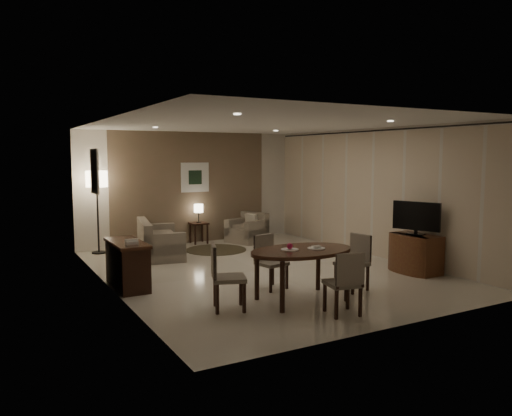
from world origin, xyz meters
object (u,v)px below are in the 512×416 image
dining_table (302,275)px  side_table (199,233)px  armchair (247,228)px  chair_left (229,277)px  console_desk (127,265)px  chair_right (352,263)px  sofa (160,238)px  tv_cabinet (416,253)px  floor_lamp (98,212)px  chair_far (272,262)px  chair_near (343,282)px

dining_table → side_table: bearing=84.2°
armchair → chair_left: bearing=-50.6°
console_desk → armchair: bearing=37.4°
chair_right → sofa: chair_right is taller
tv_cabinet → sofa: bearing=134.7°
console_desk → dining_table: bearing=-43.8°
chair_right → side_table: 5.17m
sofa → floor_lamp: floor_lamp is taller
dining_table → chair_far: chair_far is taller
armchair → floor_lamp: (-3.48, 0.34, 0.54)m
side_table → sofa: bearing=-140.7°
console_desk → chair_far: (2.00, -1.20, 0.05)m
tv_cabinet → dining_table: bearing=-170.5°
chair_far → side_table: size_ratio=1.68×
dining_table → chair_left: chair_left is taller
chair_far → floor_lamp: 4.73m
console_desk → chair_right: bearing=-31.7°
chair_left → armchair: 5.41m
console_desk → side_table: 4.16m
console_desk → sofa: sofa is taller
armchair → chair_far: bearing=-42.7°
chair_left → sofa: (0.33, 4.02, -0.07)m
floor_lamp → console_desk: bearing=-93.4°
sofa → dining_table: bearing=-158.3°
chair_right → floor_lamp: size_ratio=0.49×
chair_right → chair_left: bearing=-100.4°
dining_table → chair_right: bearing=4.6°
sofa → chair_right: bearing=-145.2°
chair_right → armchair: size_ratio=1.08×
console_desk → tv_cabinet: bearing=-17.1°
dining_table → chair_near: 0.81m
floor_lamp → tv_cabinet: bearing=-44.6°
chair_near → chair_far: 1.59m
console_desk → side_table: bearing=51.5°
side_table → floor_lamp: floor_lamp is taller
chair_near → sofa: size_ratio=0.53×
tv_cabinet → chair_left: 3.98m
sofa → side_table: (1.33, 1.08, -0.13)m
chair_left → floor_lamp: floor_lamp is taller
chair_near → armchair: bearing=-93.8°
chair_left → sofa: bearing=15.2°
armchair → chair_near: bearing=-35.1°
chair_far → chair_left: 1.26m
chair_near → chair_far: chair_near is taller
dining_table → armchair: 5.04m
dining_table → armchair: bearing=71.3°
chair_right → floor_lamp: bearing=-159.7°
dining_table → chair_near: size_ratio=1.86×
console_desk → chair_near: (2.17, -2.77, 0.06)m
tv_cabinet → side_table: 5.28m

